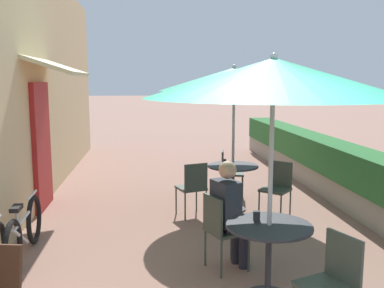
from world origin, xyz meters
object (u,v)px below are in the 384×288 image
Objects in this scene: coffee_cup_near at (257,216)px; patio_umbrella_mid at (234,79)px; cafe_chair_near_right at (333,278)px; cafe_chair_mid_right at (193,185)px; seated_patron_near_left at (230,210)px; cafe_chair_mid_left at (228,170)px; coffee_cup_mid at (224,162)px; bicycle_second at (24,231)px; patio_umbrella_near at (273,78)px; patio_table_mid at (233,177)px; cafe_chair_mid_back at (277,185)px; cafe_chair_near_left at (221,226)px; patio_table_near at (269,244)px.

patio_umbrella_mid is at bearing 83.38° from coffee_cup_near.
cafe_chair_mid_right is at bearing -7.79° from cafe_chair_near_right.
seated_patron_near_left is 0.59m from coffee_cup_near.
coffee_cup_mid is (-0.20, -0.68, 0.28)m from cafe_chair_mid_left.
cafe_chair_mid_left reaches higher than bicycle_second.
patio_table_mid is at bearing 85.41° from patio_umbrella_near.
cafe_chair_mid_right is 1.00× the size of cafe_chair_mid_back.
coffee_cup_near is 0.11× the size of patio_table_mid.
cafe_chair_near_right is 3.94m from patio_umbrella_mid.
cafe_chair_near_left is 0.36× the size of patio_umbrella_mid.
patio_umbrella_near and patio_umbrella_mid have the same top height.
patio_table_mid is at bearing -31.66° from coffee_cup_mid.
cafe_chair_near_left is 1.00× the size of cafe_chair_mid_left.
seated_patron_near_left is 0.52× the size of patio_umbrella_mid.
patio_table_near is 0.67× the size of seated_patron_near_left.
patio_table_near is 1.00× the size of patio_table_mid.
bicycle_second is (-3.49, -1.23, -0.18)m from cafe_chair_mid_back.
patio_table_near and patio_table_mid have the same top height.
cafe_chair_mid_right is at bearing 164.77° from seated_patron_near_left.
seated_patron_near_left is 2.48m from bicycle_second.
patio_umbrella_mid reaches higher than cafe_chair_mid_left.
patio_table_mid is 0.96× the size of cafe_chair_mid_back.
patio_table_mid is 1.58m from patio_umbrella_mid.
cafe_chair_mid_right is 0.74m from coffee_cup_mid.
cafe_chair_mid_right and cafe_chair_mid_back have the same top height.
seated_patron_near_left reaches higher than coffee_cup_near.
patio_umbrella_near is at bearing -26.75° from bicycle_second.
seated_patron_near_left is at bearing -13.95° from bicycle_second.
cafe_chair_mid_right is 1.32m from cafe_chair_mid_back.
cafe_chair_near_right is (0.35, -0.67, -1.63)m from patio_umbrella_near.
cafe_chair_mid_left is 1.32m from cafe_chair_mid_back.
patio_umbrella_near is at bearing 6.58° from cafe_chair_mid_left.
seated_patron_near_left is 2.68m from patio_umbrella_mid.
cafe_chair_near_left is at bearing -104.62° from patio_umbrella_mid.
cafe_chair_mid_left is at bearing 145.94° from cafe_chair_near_left.
cafe_chair_near_right is 1.05× the size of patio_table_mid.
cafe_chair_near_right is 1.00× the size of cafe_chair_mid_right.
cafe_chair_near_left is 0.65m from coffee_cup_near.
cafe_chair_near_left is (-0.35, 0.67, -0.05)m from patio_table_near.
coffee_cup_mid is at bearing 148.34° from patio_umbrella_mid.
patio_umbrella_mid is (0.58, 2.24, 1.63)m from cafe_chair_near_left.
cafe_chair_mid_left is 1.32m from cafe_chair_mid_right.
cafe_chair_near_left is 1.00× the size of cafe_chair_near_right.
patio_table_mid is (0.23, 2.91, -1.58)m from patio_umbrella_near.
bicycle_second is (-2.39, 0.53, -0.35)m from seated_patron_near_left.
cafe_chair_mid_left is (0.31, 3.67, -0.05)m from patio_table_near.
cafe_chair_mid_back is at bearing 67.96° from coffee_cup_near.
coffee_cup_near and coffee_cup_mid have the same top height.
coffee_cup_near reaches higher than bicycle_second.
seated_patron_near_left is (0.10, 0.04, 0.17)m from cafe_chair_near_left.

